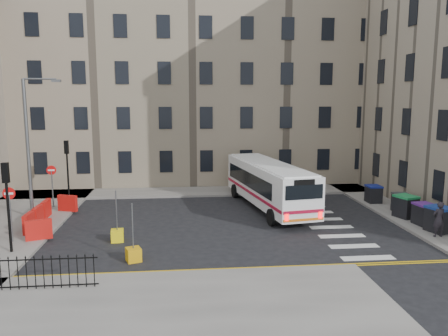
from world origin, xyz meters
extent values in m
plane|color=black|center=(0.00, 0.00, 0.00)|extent=(120.00, 120.00, 0.00)
cube|color=slate|center=(-6.00, 8.60, 0.07)|extent=(36.00, 3.20, 0.15)
cube|color=slate|center=(9.00, 4.00, 0.07)|extent=(2.40, 26.00, 0.15)
cube|color=slate|center=(-14.00, 1.00, 0.07)|extent=(6.00, 22.00, 0.15)
cube|color=slate|center=(-7.00, -10.00, 0.07)|extent=(20.00, 6.00, 0.15)
cube|color=gray|center=(-7.00, 15.50, 8.00)|extent=(38.00, 10.50, 16.00)
cylinder|color=black|center=(-12.00, 6.50, 1.75)|extent=(0.12, 0.12, 3.20)
cube|color=black|center=(-12.00, 6.50, 3.80)|extent=(0.28, 0.22, 0.90)
cylinder|color=black|center=(-12.00, -4.00, 1.75)|extent=(0.12, 0.12, 3.20)
cube|color=black|center=(-12.00, -4.00, 3.80)|extent=(0.28, 0.22, 0.90)
cylinder|color=#595B5E|center=(-13.00, 2.00, 4.15)|extent=(0.20, 0.20, 8.00)
cube|color=#595B5E|center=(-13.00, 2.00, 8.22)|extent=(0.50, 0.22, 0.14)
cylinder|color=#595B5E|center=(-12.50, 4.50, 1.35)|extent=(0.08, 0.08, 2.40)
cube|color=red|center=(-12.50, 4.50, 2.85)|extent=(0.60, 0.04, 0.60)
cylinder|color=#595B5E|center=(-12.50, -2.50, 1.35)|extent=(0.08, 0.08, 2.40)
cube|color=red|center=(-12.50, -2.50, 2.85)|extent=(0.60, 0.04, 0.60)
cube|color=red|center=(-12.20, -1.00, 0.65)|extent=(0.25, 1.25, 1.00)
cube|color=red|center=(-12.20, 0.50, 0.65)|extent=(0.25, 1.25, 1.00)
cube|color=red|center=(-12.20, 2.00, 0.65)|extent=(0.25, 1.25, 1.00)
cube|color=red|center=(-11.30, 3.30, 0.65)|extent=(1.26, 0.66, 1.00)
cube|color=red|center=(-11.30, -2.30, 0.65)|extent=(1.26, 0.66, 1.00)
cube|color=white|center=(1.34, 3.34, 1.70)|extent=(4.09, 10.91, 2.42)
cube|color=black|center=(0.06, 3.62, 1.89)|extent=(1.42, 8.43, 0.97)
cube|color=black|center=(2.47, 4.01, 1.89)|extent=(1.42, 8.43, 0.97)
cube|color=black|center=(0.49, 8.61, 1.94)|extent=(2.11, 0.40, 1.07)
cube|color=black|center=(2.19, -1.93, 2.18)|extent=(2.11, 0.40, 0.78)
cube|color=maroon|center=(0.13, 3.14, 1.11)|extent=(1.71, 10.34, 0.17)
cube|color=maroon|center=(2.55, 3.53, 1.11)|extent=(1.71, 10.34, 0.17)
cube|color=#FF0C0C|center=(1.24, -2.10, 0.87)|extent=(0.22, 0.08, 0.39)
cube|color=#FF0C0C|center=(3.15, -1.79, 0.87)|extent=(0.22, 0.08, 0.39)
cylinder|color=black|center=(-0.43, 6.68, 0.48)|extent=(0.42, 1.00, 0.97)
cylinder|color=black|center=(1.97, 7.07, 0.48)|extent=(0.42, 1.00, 0.97)
cylinder|color=black|center=(0.75, -0.59, 0.48)|extent=(0.42, 1.00, 0.97)
cylinder|color=black|center=(3.14, -0.20, 0.48)|extent=(0.42, 1.00, 0.97)
cube|color=black|center=(9.15, -3.02, 0.76)|extent=(1.29, 1.40, 1.21)
cube|color=navy|center=(9.15, -3.02, 1.43)|extent=(1.35, 1.46, 0.13)
cube|color=black|center=(9.08, -1.69, 0.69)|extent=(1.02, 1.14, 1.08)
cube|color=#53217C|center=(9.08, -1.69, 1.29)|extent=(1.07, 1.20, 0.11)
cube|color=black|center=(8.84, -0.13, 0.74)|extent=(1.29, 1.38, 1.18)
cube|color=#1C8042|center=(8.84, -0.13, 1.39)|extent=(1.35, 1.45, 0.12)
cube|color=black|center=(9.16, 1.02, 0.68)|extent=(0.99, 1.11, 1.06)
cube|color=#323234|center=(9.16, 1.02, 1.27)|extent=(1.04, 1.16, 0.11)
cube|color=black|center=(8.62, 3.70, 0.67)|extent=(0.86, 0.99, 1.04)
cube|color=navy|center=(8.62, 3.70, 1.24)|extent=(0.90, 1.04, 0.11)
imported|color=black|center=(8.61, -3.82, 1.06)|extent=(0.70, 0.49, 1.81)
cube|color=yellow|center=(-7.46, -2.53, 0.30)|extent=(0.66, 0.66, 0.60)
cube|color=#D89B0C|center=(-6.38, -5.35, 0.30)|extent=(0.77, 0.77, 0.60)
camera|label=1|loc=(-4.23, -23.89, 7.01)|focal=35.00mm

